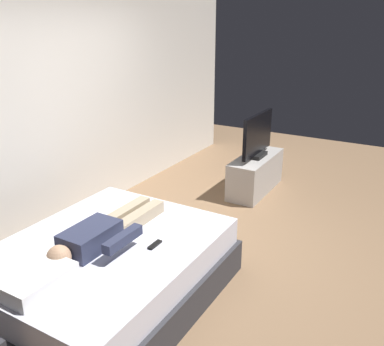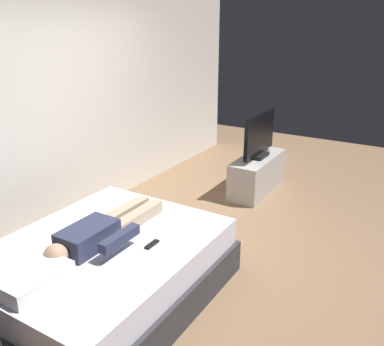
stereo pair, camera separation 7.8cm
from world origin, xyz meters
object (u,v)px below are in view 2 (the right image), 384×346
bed (104,271)px  tv_stand (257,174)px  pillow (32,278)px  remote (152,244)px  tv (259,137)px  person (101,232)px

bed → tv_stand: 2.87m
pillow → tv_stand: size_ratio=0.44×
remote → tv_stand: remote is taller
tv_stand → remote: bearing=-175.7°
pillow → tv: size_ratio=0.55×
remote → tv: (2.69, 0.20, 0.24)m
bed → pillow: pillow is taller
pillow → tv_stand: pillow is taller
person → bed: bearing=-140.9°
bed → tv_stand: bed is taller
person → tv: size_ratio=1.43×
tv → bed: bearing=176.4°
pillow → person: 0.71m
person → remote: (0.15, -0.40, -0.07)m
remote → pillow: bearing=156.0°
bed → tv: bearing=-3.6°
remote → tv: 2.70m
remote → tv_stand: 2.71m
bed → tv_stand: bearing=-3.6°
person → remote: 0.44m
pillow → person: bearing=1.9°
pillow → tv: tv is taller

